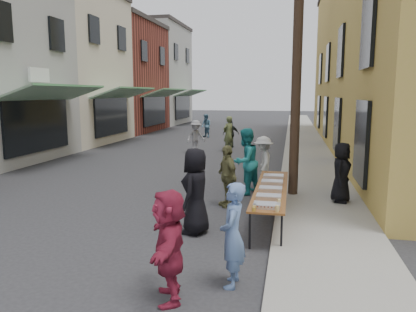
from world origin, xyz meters
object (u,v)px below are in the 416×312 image
at_px(utility_pole_near, 298,31).
at_px(guest_front_a, 196,191).
at_px(serving_table, 271,189).
at_px(server, 341,172).
at_px(utility_pole_mid, 295,63).
at_px(catering_tray_sausage, 267,205).
at_px(utility_pole_far, 294,74).
at_px(guest_front_c, 245,162).

height_order(utility_pole_near, guest_front_a, utility_pole_near).
xyz_separation_m(serving_table, server, (1.70, 1.56, 0.16)).
height_order(utility_pole_mid, catering_tray_sausage, utility_pole_mid).
height_order(utility_pole_near, catering_tray_sausage, utility_pole_near).
bearing_deg(utility_pole_near, guest_front_a, -120.15).
height_order(utility_pole_far, catering_tray_sausage, utility_pole_far).
bearing_deg(catering_tray_sausage, guest_front_a, 163.67).
xyz_separation_m(utility_pole_near, serving_table, (-0.50, -2.19, -3.79)).
bearing_deg(serving_table, server, 42.53).
distance_m(utility_pole_mid, catering_tray_sausage, 16.28).
height_order(utility_pole_far, guest_front_c, utility_pole_far).
relative_size(guest_front_c, server, 1.23).
xyz_separation_m(serving_table, guest_front_c, (-0.85, 2.26, 0.24)).
distance_m(utility_pole_mid, server, 13.20).
relative_size(utility_pole_far, guest_front_c, 4.74).
height_order(utility_pole_mid, guest_front_c, utility_pole_mid).
height_order(utility_pole_mid, guest_front_a, utility_pole_mid).
relative_size(catering_tray_sausage, guest_front_a, 0.28).
height_order(utility_pole_near, guest_front_c, utility_pole_near).
distance_m(utility_pole_near, guest_front_c, 3.80).
distance_m(guest_front_a, guest_front_c, 3.53).
bearing_deg(serving_table, utility_pole_far, 88.91).
distance_m(utility_pole_far, serving_table, 26.47).
xyz_separation_m(utility_pole_mid, utility_pole_far, (0.00, 12.00, 0.00)).
xyz_separation_m(guest_front_a, guest_front_c, (0.63, 3.48, 0.06)).
distance_m(utility_pole_near, serving_table, 4.40).
bearing_deg(serving_table, utility_pole_mid, 87.98).
xyz_separation_m(utility_pole_far, serving_table, (-0.50, -26.19, -3.79)).
bearing_deg(guest_front_c, guest_front_a, 19.50).
distance_m(catering_tray_sausage, guest_front_c, 4.00).
bearing_deg(utility_pole_far, serving_table, -91.09).
xyz_separation_m(utility_pole_mid, server, (1.20, -12.64, -3.63)).
xyz_separation_m(utility_pole_far, guest_front_a, (-1.98, -27.41, -3.61)).
bearing_deg(utility_pole_near, server, -28.01).
distance_m(utility_pole_mid, guest_front_a, 15.95).
relative_size(serving_table, catering_tray_sausage, 8.00).
bearing_deg(server, utility_pole_mid, 24.11).
relative_size(utility_pole_near, utility_pole_mid, 1.00).
distance_m(utility_pole_far, server, 24.93).
bearing_deg(utility_pole_mid, utility_pole_far, 90.00).
distance_m(guest_front_c, server, 2.64).
relative_size(utility_pole_far, catering_tray_sausage, 18.00).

